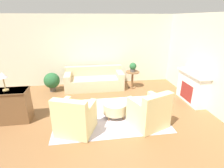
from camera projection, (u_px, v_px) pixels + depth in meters
The scene contains 16 objects.
ground_plane at pixel (110, 115), 5.10m from camera, with size 16.00×16.00×0.00m, color brown.
wall_back at pixel (100, 50), 7.20m from camera, with size 9.50×0.12×2.80m.
wall_right at pixel (215, 64), 5.02m from camera, with size 0.12×9.99×2.80m.
rug at pixel (110, 115), 5.10m from camera, with size 3.05×2.20×0.01m.
couch at pixel (94, 81), 6.95m from camera, with size 2.25×0.91×0.83m.
armchair_left at pixel (75, 119), 4.20m from camera, with size 1.06×1.04×0.97m.
armchair_right at pixel (150, 113), 4.46m from camera, with size 1.06×1.04×0.97m.
ottoman_table at pixel (115, 108), 4.93m from camera, with size 0.68×0.68×0.41m.
side_table at pixel (132, 77), 6.93m from camera, with size 0.53×0.53×0.67m.
fireplace at pixel (192, 86), 5.75m from camera, with size 0.44×1.32×1.02m.
dresser at pixel (9, 106), 4.65m from camera, with size 1.05×0.54×0.90m.
vase_mantel_near at pixel (189, 67), 5.85m from camera, with size 0.19×0.19×0.26m.
vase_mantel_far at pixel (201, 73), 5.23m from camera, with size 0.15×0.15×0.23m.
potted_plant_on_side_table at pixel (133, 67), 6.79m from camera, with size 0.27×0.27×0.36m.
potted_plant_floor at pixel (52, 81), 6.60m from camera, with size 0.59×0.59×0.73m.
table_lamp at pixel (3, 77), 4.35m from camera, with size 0.23×0.23×0.49m.
Camera 1 is at (-0.59, -4.40, 2.66)m, focal length 28.00 mm.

